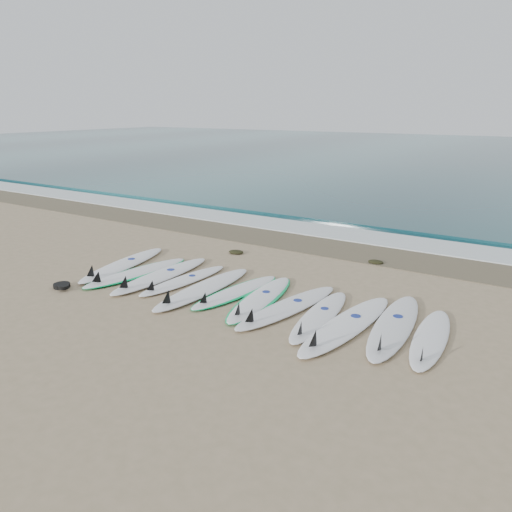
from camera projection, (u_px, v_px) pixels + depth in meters
The scene contains 20 objects.
ground at pixel (246, 298), 9.29m from camera, with size 120.00×120.00×0.00m, color tan.
ocean at pixel (497, 157), 35.57m from camera, with size 120.00×55.00×0.03m, color #194D55.
wet_sand_band at pixel (335, 248), 12.60m from camera, with size 120.00×1.80×0.01m, color brown.
foam_band at pixel (356, 235), 13.73m from camera, with size 120.00×1.40×0.04m, color silver.
wave_crest at pixel (375, 224), 14.94m from camera, with size 120.00×1.00×0.10m, color #194D55.
surfboard_0 at pixel (122, 265), 11.05m from camera, with size 1.03×2.90×0.36m.
surfboard_1 at pixel (136, 273), 10.56m from camera, with size 0.97×2.68×0.33m.
surfboard_2 at pixel (159, 276), 10.33m from camera, with size 0.60×2.82×0.36m.
surfboard_3 at pixel (182, 281), 10.07m from camera, with size 0.69×2.37×0.30m.
surfboard_4 at pixel (202, 289), 9.58m from camera, with size 0.60×2.83×0.36m.
surfboard_5 at pixel (235, 292), 9.47m from camera, with size 0.85×2.40×0.30m.
surfboard_6 at pixel (260, 299), 9.13m from camera, with size 0.96×2.62×0.32m.
surfboard_7 at pixel (286, 307), 8.71m from camera, with size 1.00×2.75×0.34m.
surfboard_8 at pixel (318, 316), 8.35m from camera, with size 0.75×2.48×0.31m.
surfboard_9 at pixel (345, 325), 7.98m from camera, with size 0.84×2.95×0.37m.
surfboard_10 at pixel (393, 326), 7.95m from camera, with size 0.88×2.87×0.36m.
surfboard_11 at pixel (430, 339), 7.55m from camera, with size 0.71×2.39×0.30m.
seaweed_near at pixel (236, 252), 12.11m from camera, with size 0.38×0.30×0.07m, color black.
seaweed_far at pixel (376, 262), 11.35m from camera, with size 0.35×0.27×0.07m, color black.
leash_coil at pixel (62, 286), 9.78m from camera, with size 0.46×0.36×0.11m.
Camera 1 is at (4.81, -7.22, 3.42)m, focal length 35.00 mm.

